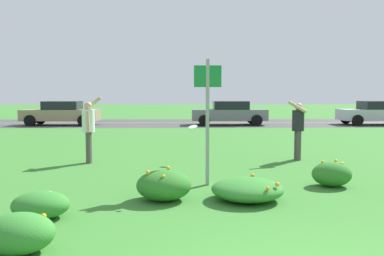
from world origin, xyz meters
TOP-DOWN VIEW (x-y plane):
  - ground_plane at (0.00, 11.85)m, footprint 120.00×120.00m
  - highway_strip at (0.00, 23.71)m, footprint 120.00×7.77m
  - highway_center_stripe at (0.00, 23.71)m, footprint 120.00×0.16m
  - daylily_clump_mid_center at (-3.59, 2.91)m, footprint 0.88×0.75m
  - daylily_clump_front_left at (-0.28, 3.94)m, footprint 1.28×1.28m
  - daylily_clump_front_center at (-1.77, 3.96)m, footprint 0.98×0.92m
  - daylily_clump_near_camera at (-3.37, 1.51)m, footprint 0.85×0.71m
  - daylily_clump_front_right at (1.62, 5.02)m, footprint 0.80×0.70m
  - sign_post_near_path at (-0.92, 5.19)m, footprint 0.56×0.10m
  - person_thrower_white_shirt at (-4.01, 8.01)m, footprint 0.51×0.51m
  - person_catcher_dark_shirt at (1.84, 8.45)m, footprint 0.54×0.51m
  - frisbee_white at (-1.17, 8.04)m, footprint 0.26×0.25m
  - car_silver_leftmost at (10.42, 21.96)m, footprint 4.50×2.00m
  - car_gray_center_left at (1.33, 21.96)m, footprint 4.50×2.00m
  - car_tan_center_right at (-8.85, 21.96)m, footprint 4.50×2.00m

SIDE VIEW (x-z plane):
  - ground_plane at x=0.00m, z-range 0.00..0.00m
  - highway_strip at x=0.00m, z-range 0.00..0.01m
  - highway_center_stripe at x=0.00m, z-range 0.01..0.01m
  - daylily_clump_front_left at x=-0.28m, z-range 0.00..0.39m
  - daylily_clump_mid_center at x=-3.59m, z-range 0.00..0.41m
  - daylily_clump_near_camera at x=-3.37m, z-range 0.00..0.48m
  - daylily_clump_front_right at x=1.62m, z-range -0.02..0.53m
  - daylily_clump_front_center at x=-1.77m, z-range -0.03..0.57m
  - car_silver_leftmost at x=10.42m, z-range 0.01..1.46m
  - car_gray_center_left at x=1.33m, z-range 0.01..1.46m
  - car_tan_center_right at x=-8.85m, z-range 0.01..1.46m
  - person_catcher_dark_shirt at x=1.84m, z-range 0.13..1.83m
  - frisbee_white at x=-1.17m, z-range 0.91..1.06m
  - person_thrower_white_shirt at x=-4.01m, z-range 0.10..1.92m
  - sign_post_near_path at x=-0.92m, z-range 0.27..2.87m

